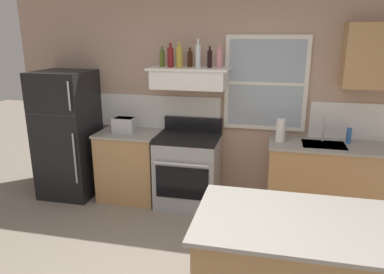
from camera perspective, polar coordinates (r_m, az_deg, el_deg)
back_wall at (r=4.65m, az=3.80°, el=6.34°), size 5.40×0.11×2.70m
refrigerator at (r=5.08m, az=-19.08°, el=0.38°), size 0.70×0.72×1.68m
counter_left_of_stove at (r=4.87m, az=-9.72°, el=-4.36°), size 0.79×0.63×0.91m
toaster at (r=4.71m, az=-10.64°, el=1.94°), size 0.30×0.20×0.19m
stove_range at (r=4.60m, az=-0.60°, el=-5.25°), size 0.76×0.69×1.09m
range_hood_shelf at (r=4.41m, az=-0.36°, el=9.39°), size 0.96×0.52×0.24m
bottle_olive_oil_square at (r=4.47m, az=-4.76°, el=12.33°), size 0.06×0.06×0.25m
bottle_red_label_wine at (r=4.41m, az=-3.43°, el=12.52°), size 0.07×0.07×0.29m
bottle_champagne_gold_foil at (r=4.39m, az=-2.02°, el=12.59°), size 0.08×0.08×0.30m
bottle_brown_stout at (r=4.44m, az=-0.32°, el=12.28°), size 0.06×0.06×0.23m
bottle_clear_tall at (r=4.34m, az=0.98°, el=12.75°), size 0.06×0.06×0.33m
bottle_balsamic_dark at (r=4.34m, az=2.81°, el=12.28°), size 0.06×0.06×0.25m
bottle_rose_pink at (r=4.32m, az=4.35°, el=12.40°), size 0.07×0.07×0.28m
counter_right_with_sink at (r=4.58m, az=20.82°, el=-6.54°), size 1.43×0.63×0.91m
sink_faucet at (r=4.47m, az=20.19°, el=1.46°), size 0.03×0.17×0.28m
paper_towel_roll at (r=4.34m, az=13.85°, el=1.05°), size 0.11×0.11×0.27m
dish_soap_bottle at (r=4.54m, az=23.58°, el=0.20°), size 0.06×0.06×0.18m
upper_cabinet_right at (r=4.48m, az=26.96°, el=11.36°), size 0.64×0.32×0.70m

